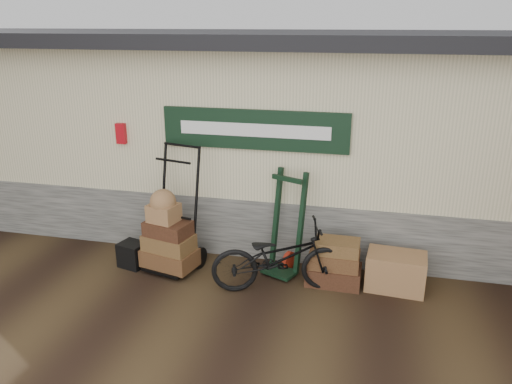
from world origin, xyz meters
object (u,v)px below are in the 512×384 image
Objects in this scene: suitcase_stack at (334,261)px; bicycle at (280,254)px; wicker_hamper at (396,271)px; black_trunk at (133,254)px; porter_trolley at (176,207)px; green_barrow at (286,223)px.

bicycle is at bearing -153.51° from suitcase_stack.
black_trunk is at bearing -176.78° from wicker_hamper.
porter_trolley reaches higher than suitcase_stack.
bicycle reaches higher than wicker_hamper.
green_barrow is at bearing 174.67° from wicker_hamper.
green_barrow reaches higher than wicker_hamper.
green_barrow is 0.82× the size of bicycle.
porter_trolley reaches higher than wicker_hamper.
porter_trolley is 1.64m from bicycle.
porter_trolley is 2.30m from suitcase_stack.
porter_trolley is at bearing 179.43° from suitcase_stack.
black_trunk is (-3.66, -0.21, -0.07)m from wicker_hamper.
suitcase_stack is (2.23, -0.02, -0.57)m from porter_trolley.
black_trunk is at bearing -176.84° from suitcase_stack.
green_barrow is at bearing 19.42° from porter_trolley.
porter_trolley is 1.23× the size of green_barrow.
green_barrow is 2.27m from black_trunk.
black_trunk is 0.20× the size of bicycle.
wicker_hamper is 3.67m from black_trunk.
wicker_hamper is at bearing 13.83° from porter_trolley.
wicker_hamper is at bearing 3.44° from suitcase_stack.
porter_trolley is 1.01× the size of bicycle.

